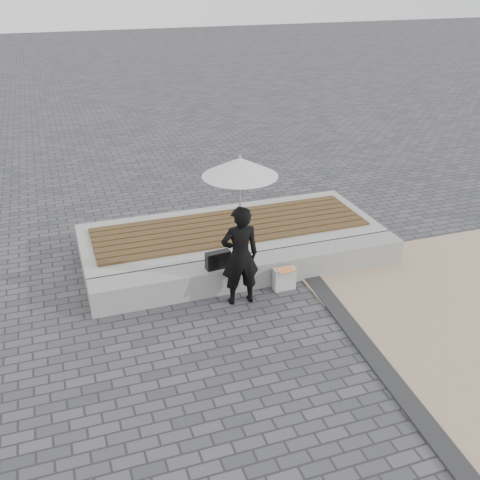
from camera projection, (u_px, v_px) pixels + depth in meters
The scene contains 10 objects.
ground at pixel (297, 340), 7.44m from camera, with size 80.00×80.00×0.00m, color #49494E.
edging_band at pixel (367, 349), 7.23m from camera, with size 0.25×5.20×0.04m, color #28282A.
seating_ledge at pixel (255, 270), 8.71m from camera, with size 5.00×0.45×0.40m, color gray.
timber_platform at pixel (230, 238), 9.73m from camera, with size 5.00×2.00×0.40m, color #A09F9A.
timber_decking at pixel (230, 227), 9.63m from camera, with size 4.60×1.40×0.04m, color brown, non-canonical shape.
woman at pixel (240, 256), 7.96m from camera, with size 0.55×0.36×1.51m, color black.
parasol at pixel (240, 167), 7.38m from camera, with size 1.01×1.01×1.29m.
handbag at pixel (218, 260), 8.32m from camera, with size 0.37×0.13×0.26m, color black.
canvas_tote at pixel (284, 279), 8.54m from camera, with size 0.33×0.14×0.35m, color #BABAB5.
magazine at pixel (286, 270), 8.41m from camera, with size 0.26×0.19×0.01m, color #F34650.
Camera 1 is at (-2.73, -5.52, 4.45)m, focal length 42.38 mm.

